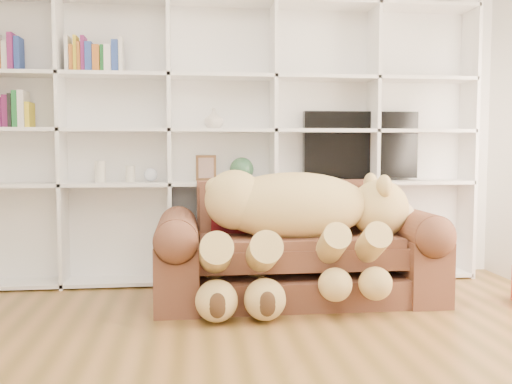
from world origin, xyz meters
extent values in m
cube|color=silver|center=(0.00, 2.50, 1.35)|extent=(5.00, 0.02, 2.70)
cube|color=white|center=(0.00, 2.46, 1.20)|extent=(4.40, 0.03, 2.40)
cube|color=white|center=(-1.32, 2.30, 1.20)|extent=(0.03, 0.35, 2.40)
cube|color=white|center=(-0.44, 2.30, 1.20)|extent=(0.03, 0.35, 2.40)
cube|color=white|center=(0.44, 2.30, 1.20)|extent=(0.03, 0.35, 2.40)
cube|color=white|center=(1.32, 2.30, 1.20)|extent=(0.03, 0.35, 2.40)
cube|color=white|center=(2.20, 2.30, 1.20)|extent=(0.03, 0.35, 2.40)
cube|color=white|center=(0.00, 2.30, 0.03)|extent=(4.40, 0.35, 0.03)
cube|color=white|center=(0.00, 2.30, 0.85)|extent=(4.40, 0.35, 0.03)
cube|color=white|center=(0.00, 2.30, 1.30)|extent=(4.40, 0.35, 0.03)
cube|color=white|center=(0.00, 2.30, 1.75)|extent=(4.40, 0.35, 0.03)
cube|color=white|center=(0.00, 2.30, 2.37)|extent=(4.40, 0.35, 0.03)
cube|color=brown|center=(0.53, 1.65, 0.11)|extent=(2.02, 0.82, 0.21)
cube|color=brown|center=(0.53, 1.63, 0.42)|extent=(1.50, 0.67, 0.29)
cube|color=brown|center=(0.53, 2.01, 0.62)|extent=(1.50, 0.19, 0.53)
cube|color=brown|center=(-0.37, 1.65, 0.26)|extent=(0.31, 0.91, 0.53)
cube|color=brown|center=(1.43, 1.65, 0.26)|extent=(0.31, 0.91, 0.53)
cylinder|color=brown|center=(-0.37, 1.65, 0.53)|extent=(0.31, 0.86, 0.31)
cylinder|color=brown|center=(1.43, 1.65, 0.53)|extent=(0.31, 0.86, 0.31)
ellipsoid|color=#E1BD70|center=(0.49, 1.61, 0.72)|extent=(1.16, 0.56, 0.50)
sphere|color=#E1BD70|center=(0.05, 1.61, 0.77)|extent=(0.44, 0.44, 0.44)
sphere|color=#E1BD70|center=(1.15, 1.61, 0.69)|extent=(0.44, 0.44, 0.44)
sphere|color=beige|center=(1.32, 1.61, 0.63)|extent=(0.22, 0.22, 0.22)
sphere|color=#402917|center=(1.40, 1.61, 0.62)|extent=(0.07, 0.07, 0.07)
ellipsoid|color=#E1BD70|center=(1.13, 1.45, 0.87)|extent=(0.10, 0.17, 0.17)
ellipsoid|color=#E1BD70|center=(1.13, 1.76, 0.87)|extent=(0.10, 0.17, 0.17)
sphere|color=#E1BD70|center=(-0.09, 1.61, 0.86)|extent=(0.15, 0.15, 0.15)
cylinder|color=#E1BD70|center=(0.69, 1.30, 0.45)|extent=(0.19, 0.53, 0.39)
cylinder|color=#E1BD70|center=(0.97, 1.30, 0.45)|extent=(0.19, 0.53, 0.39)
cylinder|color=#E1BD70|center=(-0.11, 1.30, 0.41)|extent=(0.22, 0.62, 0.45)
cylinder|color=#E1BD70|center=(0.21, 1.30, 0.41)|extent=(0.22, 0.62, 0.45)
sphere|color=#E1BD70|center=(0.69, 1.13, 0.23)|extent=(0.23, 0.23, 0.23)
sphere|color=#E1BD70|center=(0.97, 1.13, 0.23)|extent=(0.23, 0.23, 0.23)
sphere|color=#E1BD70|center=(-0.11, 1.13, 0.15)|extent=(0.28, 0.28, 0.28)
sphere|color=#E1BD70|center=(0.21, 1.13, 0.15)|extent=(0.28, 0.28, 0.28)
cube|color=#540E17|center=(0.08, 1.84, 0.63)|extent=(0.40, 0.26, 0.38)
cube|color=black|center=(1.23, 2.35, 1.18)|extent=(1.03, 0.08, 0.59)
cube|color=black|center=(1.23, 2.35, 0.89)|extent=(0.34, 0.18, 0.04)
cube|color=#50341B|center=(-0.14, 2.30, 0.98)|extent=(0.17, 0.03, 0.21)
sphere|color=#31613F|center=(0.17, 2.30, 0.97)|extent=(0.21, 0.21, 0.21)
cylinder|color=beige|center=(-1.02, 2.30, 0.95)|extent=(0.10, 0.10, 0.18)
cylinder|color=beige|center=(-0.77, 2.30, 0.93)|extent=(0.09, 0.09, 0.14)
sphere|color=silver|center=(-0.60, 2.30, 0.93)|extent=(0.11, 0.11, 0.11)
imported|color=beige|center=(-0.07, 2.30, 1.40)|extent=(0.19, 0.19, 0.17)
camera|label=1|loc=(-0.29, -2.55, 1.15)|focal=40.00mm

